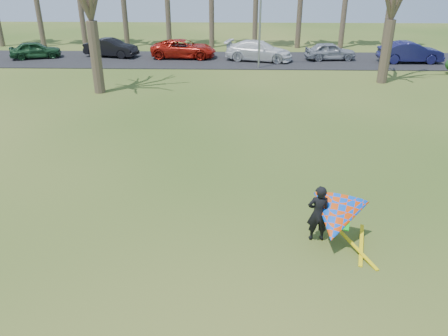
{
  "coord_description": "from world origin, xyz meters",
  "views": [
    {
      "loc": [
        0.39,
        -10.97,
        7.21
      ],
      "look_at": [
        0.0,
        2.0,
        1.1
      ],
      "focal_mm": 35.0,
      "sensor_mm": 36.0,
      "label": 1
    }
  ],
  "objects_px": {
    "car_2": "(184,49)",
    "car_4": "(330,51)",
    "car_3": "(259,51)",
    "kite_flyer": "(334,218)",
    "car_5": "(410,52)",
    "car_1": "(111,48)",
    "car_0": "(35,50)",
    "streetlight": "(263,6)"
  },
  "relations": [
    {
      "from": "car_3",
      "to": "kite_flyer",
      "type": "distance_m",
      "value": 25.34
    },
    {
      "from": "car_1",
      "to": "kite_flyer",
      "type": "xyz_separation_m",
      "value": [
        13.27,
        -26.55,
        0.06
      ]
    },
    {
      "from": "car_3",
      "to": "car_5",
      "type": "bearing_deg",
      "value": -78.5
    },
    {
      "from": "car_0",
      "to": "streetlight",
      "type": "bearing_deg",
      "value": -119.75
    },
    {
      "from": "car_1",
      "to": "car_2",
      "type": "xyz_separation_m",
      "value": [
        6.11,
        -0.28,
        0.0
      ]
    },
    {
      "from": "car_3",
      "to": "car_1",
      "type": "bearing_deg",
      "value": 97.89
    },
    {
      "from": "car_1",
      "to": "car_4",
      "type": "distance_m",
      "value": 18.08
    },
    {
      "from": "car_2",
      "to": "car_3",
      "type": "bearing_deg",
      "value": -96.02
    },
    {
      "from": "car_4",
      "to": "car_5",
      "type": "height_order",
      "value": "car_5"
    },
    {
      "from": "car_3",
      "to": "car_5",
      "type": "height_order",
      "value": "car_5"
    },
    {
      "from": "streetlight",
      "to": "kite_flyer",
      "type": "height_order",
      "value": "streetlight"
    },
    {
      "from": "car_3",
      "to": "kite_flyer",
      "type": "bearing_deg",
      "value": -164.16
    },
    {
      "from": "streetlight",
      "to": "car_1",
      "type": "relative_size",
      "value": 1.8
    },
    {
      "from": "car_0",
      "to": "car_3",
      "type": "relative_size",
      "value": 0.74
    },
    {
      "from": "streetlight",
      "to": "car_0",
      "type": "bearing_deg",
      "value": 170.4
    },
    {
      "from": "car_1",
      "to": "car_4",
      "type": "xyz_separation_m",
      "value": [
        18.06,
        -0.75,
        -0.05
      ]
    },
    {
      "from": "car_0",
      "to": "car_5",
      "type": "relative_size",
      "value": 0.82
    },
    {
      "from": "streetlight",
      "to": "car_3",
      "type": "relative_size",
      "value": 1.5
    },
    {
      "from": "car_2",
      "to": "car_5",
      "type": "height_order",
      "value": "car_5"
    },
    {
      "from": "streetlight",
      "to": "car_5",
      "type": "relative_size",
      "value": 1.65
    },
    {
      "from": "car_5",
      "to": "car_1",
      "type": "bearing_deg",
      "value": 85.04
    },
    {
      "from": "car_3",
      "to": "car_4",
      "type": "height_order",
      "value": "car_3"
    },
    {
      "from": "car_4",
      "to": "kite_flyer",
      "type": "distance_m",
      "value": 26.24
    },
    {
      "from": "car_2",
      "to": "streetlight",
      "type": "bearing_deg",
      "value": -117.85
    },
    {
      "from": "streetlight",
      "to": "car_2",
      "type": "height_order",
      "value": "streetlight"
    },
    {
      "from": "car_1",
      "to": "kite_flyer",
      "type": "height_order",
      "value": "kite_flyer"
    },
    {
      "from": "streetlight",
      "to": "car_1",
      "type": "bearing_deg",
      "value": 162.27
    },
    {
      "from": "streetlight",
      "to": "car_3",
      "type": "xyz_separation_m",
      "value": [
        -0.05,
        2.72,
        -3.63
      ]
    },
    {
      "from": "car_0",
      "to": "car_4",
      "type": "bearing_deg",
      "value": -109.94
    },
    {
      "from": "car_0",
      "to": "car_1",
      "type": "xyz_separation_m",
      "value": [
        6.05,
        0.83,
        0.06
      ]
    },
    {
      "from": "streetlight",
      "to": "car_2",
      "type": "distance_m",
      "value": 8.08
    },
    {
      "from": "streetlight",
      "to": "car_2",
      "type": "bearing_deg",
      "value": 149.49
    },
    {
      "from": "car_0",
      "to": "kite_flyer",
      "type": "relative_size",
      "value": 1.66
    },
    {
      "from": "car_1",
      "to": "car_4",
      "type": "height_order",
      "value": "car_1"
    },
    {
      "from": "streetlight",
      "to": "car_2",
      "type": "relative_size",
      "value": 1.51
    },
    {
      "from": "car_1",
      "to": "kite_flyer",
      "type": "distance_m",
      "value": 29.68
    },
    {
      "from": "car_0",
      "to": "car_2",
      "type": "xyz_separation_m",
      "value": [
        12.16,
        0.55,
        0.06
      ]
    },
    {
      "from": "car_0",
      "to": "car_5",
      "type": "bearing_deg",
      "value": -111.71
    },
    {
      "from": "car_2",
      "to": "car_3",
      "type": "xyz_separation_m",
      "value": [
        6.16,
        -0.94,
        0.04
      ]
    },
    {
      "from": "car_2",
      "to": "car_4",
      "type": "distance_m",
      "value": 11.96
    },
    {
      "from": "car_3",
      "to": "car_4",
      "type": "distance_m",
      "value": 5.81
    },
    {
      "from": "car_4",
      "to": "car_5",
      "type": "bearing_deg",
      "value": -104.19
    }
  ]
}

